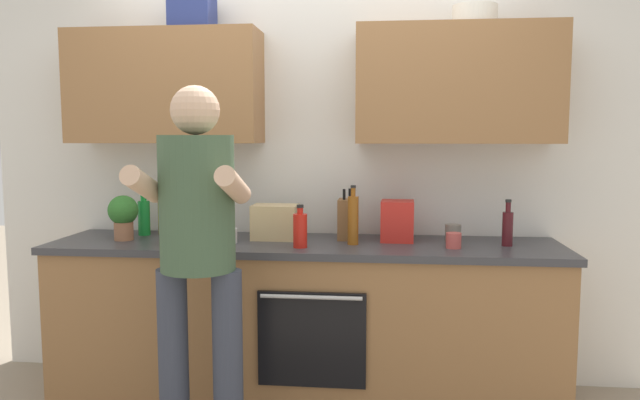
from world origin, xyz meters
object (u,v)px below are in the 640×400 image
at_px(bottle_hotsauce, 299,230).
at_px(cup_stoneware, 453,233).
at_px(knife_block, 347,219).
at_px(potted_herb, 123,214).
at_px(bottle_juice, 168,226).
at_px(cup_tea, 181,227).
at_px(bottle_oil, 165,216).
at_px(bottle_soda, 144,216).
at_px(bottle_wine, 508,227).
at_px(bottle_syrup, 353,219).
at_px(mixing_bowl, 217,236).
at_px(grocery_bag_crisps, 397,221).
at_px(cup_ceramic, 454,240).
at_px(grocery_bag_bread, 275,222).
at_px(person_standing, 198,241).

distance_m(bottle_hotsauce, cup_stoneware, 0.87).
distance_m(knife_block, potted_herb, 1.27).
bearing_deg(bottle_juice, cup_tea, 97.38).
bearing_deg(bottle_oil, bottle_soda, -157.05).
xyz_separation_m(bottle_oil, bottle_wine, (1.98, -0.18, -0.01)).
relative_size(bottle_juice, bottle_syrup, 0.86).
height_order(bottle_juice, mixing_bowl, bottle_juice).
distance_m(bottle_soda, grocery_bag_crisps, 1.50).
height_order(cup_tea, cup_ceramic, cup_tea).
bearing_deg(grocery_bag_crisps, grocery_bag_bread, -178.56).
bearing_deg(grocery_bag_bread, cup_stoneware, 1.11).
bearing_deg(knife_block, bottle_soda, 178.88).
bearing_deg(grocery_bag_crisps, bottle_wine, -8.74).
relative_size(cup_tea, mixing_bowl, 0.48).
distance_m(bottle_syrup, grocery_bag_crisps, 0.28).
bearing_deg(bottle_wine, cup_stoneware, 161.62).
xyz_separation_m(knife_block, grocery_bag_bread, (-0.41, -0.03, -0.02)).
bearing_deg(cup_stoneware, bottle_soda, 178.77).
relative_size(mixing_bowl, potted_herb, 0.88).
bearing_deg(cup_tea, bottle_juice, -82.62).
relative_size(bottle_oil, grocery_bag_crisps, 1.19).
relative_size(bottle_oil, mixing_bowl, 1.20).
bearing_deg(bottle_oil, cup_stoneware, -2.87).
height_order(bottle_oil, potted_herb, bottle_oil).
height_order(bottle_wine, cup_ceramic, bottle_wine).
xyz_separation_m(bottle_juice, bottle_syrup, (0.99, 0.15, 0.03)).
xyz_separation_m(knife_block, potted_herb, (-1.26, -0.16, 0.03)).
bearing_deg(cup_tea, bottle_oil, 152.09).
distance_m(knife_block, grocery_bag_bread, 0.41).
bearing_deg(mixing_bowl, grocery_bag_crisps, 9.67).
height_order(bottle_hotsauce, potted_herb, potted_herb).
relative_size(cup_stoneware, grocery_bag_bread, 0.38).
xyz_separation_m(bottle_syrup, cup_stoneware, (0.55, 0.14, -0.09)).
bearing_deg(bottle_wine, cup_tea, 176.50).
distance_m(cup_tea, cup_ceramic, 1.58).
xyz_separation_m(bottle_oil, potted_herb, (-0.16, -0.23, 0.03)).
height_order(person_standing, knife_block, person_standing).
xyz_separation_m(bottle_soda, bottle_oil, (0.11, 0.05, -0.00)).
bearing_deg(bottle_wine, grocery_bag_bread, 176.74).
bearing_deg(cup_tea, grocery_bag_crisps, -1.05).
bearing_deg(cup_ceramic, cup_stoneware, 84.89).
relative_size(bottle_wine, cup_stoneware, 2.56).
relative_size(bottle_juice, bottle_wine, 1.11).
bearing_deg(mixing_bowl, cup_ceramic, -0.87).
distance_m(bottle_oil, mixing_bowl, 0.48).
bearing_deg(bottle_hotsauce, bottle_juice, -177.67).
xyz_separation_m(cup_stoneware, cup_ceramic, (-0.02, -0.19, -0.01)).
bearing_deg(bottle_oil, mixing_bowl, -33.09).
xyz_separation_m(bottle_soda, bottle_wine, (2.09, -0.13, -0.01)).
distance_m(person_standing, bottle_juice, 0.57).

